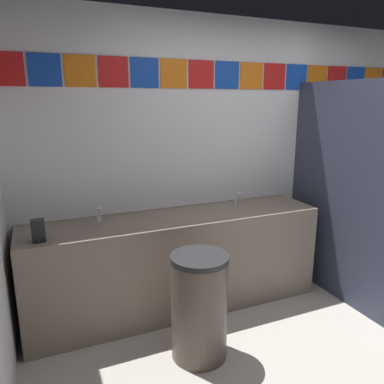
% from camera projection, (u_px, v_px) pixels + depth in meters
% --- Properties ---
extents(ground_plane, '(9.57, 9.57, 0.00)m').
position_uv_depth(ground_plane, '(372.00, 379.00, 2.47)').
color(ground_plane, '#B2ADA3').
extents(wall_back, '(4.35, 0.09, 2.52)m').
position_uv_depth(wall_back, '(246.00, 156.00, 3.67)').
color(wall_back, silver).
rests_on(wall_back, ground_plane).
extents(vanity_counter, '(2.54, 0.56, 0.84)m').
position_uv_depth(vanity_counter, '(177.00, 261.00, 3.26)').
color(vanity_counter, gray).
rests_on(vanity_counter, ground_plane).
extents(faucet_left, '(0.04, 0.10, 0.14)m').
position_uv_depth(faucet_left, '(99.00, 216.00, 2.98)').
color(faucet_left, silver).
rests_on(faucet_left, vanity_counter).
extents(faucet_right, '(0.04, 0.10, 0.14)m').
position_uv_depth(faucet_right, '(237.00, 200.00, 3.47)').
color(faucet_right, silver).
rests_on(faucet_right, vanity_counter).
extents(soap_dispenser, '(0.09, 0.09, 0.16)m').
position_uv_depth(soap_dispenser, '(38.00, 231.00, 2.58)').
color(soap_dispenser, black).
rests_on(soap_dispenser, vanity_counter).
extents(toilet, '(0.39, 0.49, 0.74)m').
position_uv_depth(toilet, '(359.00, 246.00, 3.92)').
color(toilet, white).
rests_on(toilet, ground_plane).
extents(trash_bin, '(0.40, 0.40, 0.77)m').
position_uv_depth(trash_bin, '(199.00, 306.00, 2.62)').
color(trash_bin, brown).
rests_on(trash_bin, ground_plane).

